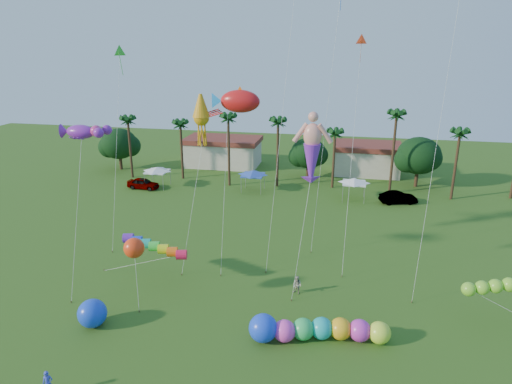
% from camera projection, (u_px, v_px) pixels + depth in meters
% --- Properties ---
extents(ground, '(160.00, 160.00, 0.00)m').
position_uv_depth(ground, '(225.00, 371.00, 29.50)').
color(ground, '#285116').
rests_on(ground, ground).
extents(tree_line, '(69.46, 8.91, 11.00)m').
position_uv_depth(tree_line, '(325.00, 154.00, 68.38)').
color(tree_line, '#3A2819').
rests_on(tree_line, ground).
extents(buildings_row, '(35.00, 7.00, 4.00)m').
position_uv_depth(buildings_row, '(286.00, 157.00, 75.96)').
color(buildings_row, beige).
rests_on(buildings_row, ground).
extents(tent_row, '(31.00, 4.00, 0.60)m').
position_uv_depth(tent_row, '(252.00, 174.00, 63.57)').
color(tent_row, white).
rests_on(tent_row, ground).
extents(car_a, '(4.76, 2.24, 1.57)m').
position_uv_depth(car_a, '(143.00, 183.00, 65.86)').
color(car_a, '#4C4C54').
rests_on(car_a, ground).
extents(car_b, '(5.08, 2.92, 1.58)m').
position_uv_depth(car_b, '(398.00, 198.00, 59.86)').
color(car_b, '#4C4C54').
rests_on(car_b, ground).
extents(spectator_a, '(0.71, 0.61, 1.63)m').
position_uv_depth(spectator_a, '(48.00, 383.00, 27.31)').
color(spectator_a, '#3748C2').
rests_on(spectator_a, ground).
extents(spectator_b, '(0.96, 0.88, 1.60)m').
position_uv_depth(spectator_b, '(297.00, 285.00, 38.36)').
color(spectator_b, '#AFA791').
rests_on(spectator_b, ground).
extents(caterpillar_inflatable, '(10.08, 3.43, 2.05)m').
position_uv_depth(caterpillar_inflatable, '(314.00, 330.00, 32.34)').
color(caterpillar_inflatable, '#FF43CA').
rests_on(caterpillar_inflatable, ground).
extents(blue_ball, '(2.15, 2.15, 2.15)m').
position_uv_depth(blue_ball, '(92.00, 313.00, 33.89)').
color(blue_ball, blue).
rests_on(blue_ball, ground).
extents(rainbow_tube, '(9.82, 1.73, 3.42)m').
position_uv_depth(rainbow_tube, '(164.00, 253.00, 39.22)').
color(rainbow_tube, '#E51946').
rests_on(rainbow_tube, ground).
extents(green_worm, '(9.36, 1.85, 3.52)m').
position_uv_depth(green_worm, '(469.00, 289.00, 33.68)').
color(green_worm, '#7CD02E').
rests_on(green_worm, ground).
extents(orange_ball_kite, '(1.64, 1.72, 5.93)m').
position_uv_depth(orange_ball_kite, '(134.00, 248.00, 35.20)').
color(orange_ball_kite, '#FF3C14').
rests_on(orange_ball_kite, ground).
extents(merman_kite, '(2.76, 4.83, 14.51)m').
position_uv_depth(merman_kite, '(312.00, 153.00, 37.08)').
color(merman_kite, '#EB9485').
rests_on(merman_kite, ground).
extents(fish_kite, '(5.73, 6.34, 16.33)m').
position_uv_depth(fish_kite, '(240.00, 101.00, 40.83)').
color(fish_kite, red).
rests_on(fish_kite, ground).
extents(squid_kite, '(2.13, 4.76, 16.03)m').
position_uv_depth(squid_kite, '(201.00, 118.00, 40.61)').
color(squid_kite, orange).
rests_on(squid_kite, ground).
extents(lobster_kite, '(4.16, 4.63, 14.30)m').
position_uv_depth(lobster_kite, '(81.00, 132.00, 36.06)').
color(lobster_kite, purple).
rests_on(lobster_kite, ground).
extents(delta_kite_red, '(1.13, 5.23, 20.94)m').
position_uv_depth(delta_kite_red, '(361.00, 46.00, 39.52)').
color(delta_kite_red, red).
rests_on(delta_kite_red, ground).
extents(delta_kite_green, '(1.24, 4.72, 20.01)m').
position_uv_depth(delta_kite_green, '(120.00, 55.00, 43.78)').
color(delta_kite_green, green).
rests_on(delta_kite_green, ground).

